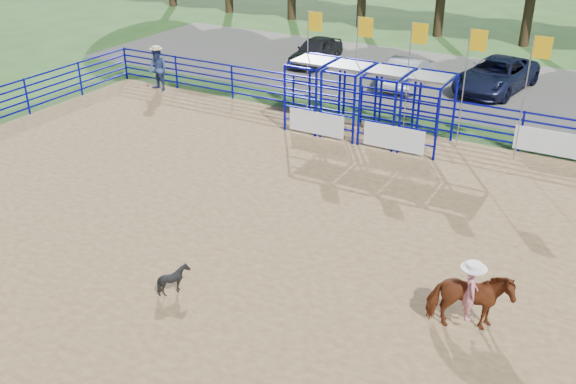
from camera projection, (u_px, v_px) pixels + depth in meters
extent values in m
plane|color=#3A6327|center=(309.00, 265.00, 15.95)|extent=(120.00, 120.00, 0.00)
cube|color=olive|center=(309.00, 264.00, 15.95)|extent=(30.00, 20.00, 0.02)
cube|color=#68655C|center=(483.00, 87.00, 29.21)|extent=(40.00, 10.00, 0.01)
imported|color=maroon|center=(469.00, 301.00, 13.37)|extent=(1.86, 1.35, 1.43)
imported|color=#BF1B38|center=(474.00, 267.00, 13.00)|extent=(0.44, 0.53, 1.23)
cylinder|color=white|center=(478.00, 240.00, 12.71)|extent=(0.54, 0.54, 0.12)
imported|color=black|center=(174.00, 279.00, 14.71)|extent=(0.77, 0.72, 0.71)
imported|color=navy|center=(158.00, 69.00, 28.33)|extent=(1.05, 0.89, 1.90)
cylinder|color=tan|center=(156.00, 48.00, 27.91)|extent=(0.56, 0.56, 0.11)
imported|color=black|center=(316.00, 51.00, 32.43)|extent=(1.71, 4.02, 1.35)
imported|color=gray|center=(408.00, 72.00, 29.02)|extent=(1.58, 4.17, 1.36)
imported|color=#151934|center=(496.00, 75.00, 28.42)|extent=(3.20, 5.48, 1.43)
cube|color=white|center=(316.00, 123.00, 23.44)|extent=(2.20, 0.04, 0.85)
cube|color=white|center=(394.00, 138.00, 22.12)|extent=(2.20, 0.04, 0.85)
cube|color=white|center=(551.00, 143.00, 21.72)|extent=(2.40, 0.04, 0.85)
cylinder|color=#3F2B19|center=(530.00, 2.00, 35.16)|extent=(0.56, 0.56, 4.80)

